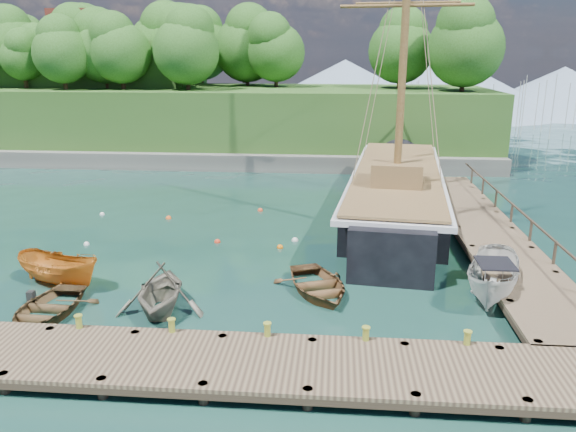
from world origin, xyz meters
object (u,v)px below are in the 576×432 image
(motorboat_orange, at_px, (61,285))
(schooner, at_px, (396,196))
(cabin_boat_white, at_px, (492,298))
(rowboat_2, at_px, (318,292))
(rowboat_0, at_px, (47,316))
(rowboat_1, at_px, (162,311))

(motorboat_orange, xyz_separation_m, schooner, (14.37, 11.38, 1.11))
(cabin_boat_white, bearing_deg, schooner, 123.31)
(rowboat_2, height_order, cabin_boat_white, cabin_boat_white)
(rowboat_0, height_order, cabin_boat_white, cabin_boat_white)
(rowboat_1, distance_m, cabin_boat_white, 12.37)
(rowboat_2, distance_m, motorboat_orange, 10.32)
(cabin_boat_white, relative_size, schooner, 0.17)
(cabin_boat_white, bearing_deg, rowboat_1, -149.45)
(rowboat_0, relative_size, rowboat_1, 1.05)
(rowboat_0, bearing_deg, motorboat_orange, 109.40)
(rowboat_2, relative_size, cabin_boat_white, 0.86)
(rowboat_0, distance_m, rowboat_1, 4.03)
(schooner, bearing_deg, rowboat_2, -103.22)
(rowboat_0, relative_size, motorboat_orange, 0.99)
(rowboat_0, height_order, rowboat_2, rowboat_2)
(rowboat_0, bearing_deg, rowboat_1, 13.08)
(rowboat_2, relative_size, motorboat_orange, 1.04)
(rowboat_1, height_order, motorboat_orange, rowboat_1)
(rowboat_1, xyz_separation_m, rowboat_2, (5.55, 2.18, 0.00))
(rowboat_0, bearing_deg, rowboat_2, 19.76)
(rowboat_2, bearing_deg, rowboat_1, -179.38)
(motorboat_orange, xyz_separation_m, cabin_boat_white, (16.95, 0.19, 0.00))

